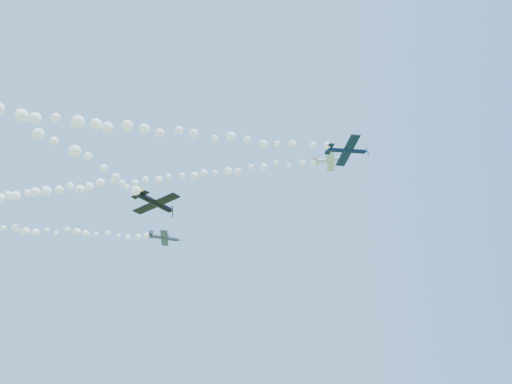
# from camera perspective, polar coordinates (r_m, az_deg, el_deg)

# --- Properties ---
(plane_white) EXTENTS (6.87, 7.19, 1.90)m
(plane_white) POSITION_cam_1_polar(r_m,az_deg,el_deg) (83.83, 9.85, 4.26)
(plane_white) COLOR white
(smoke_trail_white) EXTENTS (75.53, 6.60, 2.91)m
(smoke_trail_white) POSITION_cam_1_polar(r_m,az_deg,el_deg) (91.63, -15.81, 1.40)
(smoke_trail_white) COLOR white
(plane_navy) EXTENTS (8.03, 8.51, 2.16)m
(plane_navy) POSITION_cam_1_polar(r_m,az_deg,el_deg) (76.88, 12.08, 5.47)
(plane_navy) COLOR #0D193C
(smoke_trail_navy) EXTENTS (77.83, 25.43, 3.12)m
(smoke_trail_navy) POSITION_cam_1_polar(r_m,az_deg,el_deg) (74.23, -21.02, 8.54)
(smoke_trail_navy) COLOR white
(plane_grey) EXTENTS (7.35, 7.81, 2.87)m
(plane_grey) POSITION_cam_1_polar(r_m,az_deg,el_deg) (96.71, -12.11, -5.97)
(plane_grey) COLOR #3C4057
(plane_black) EXTENTS (8.17, 7.73, 2.17)m
(plane_black) POSITION_cam_1_polar(r_m,az_deg,el_deg) (66.60, -13.20, -1.44)
(plane_black) COLOR black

